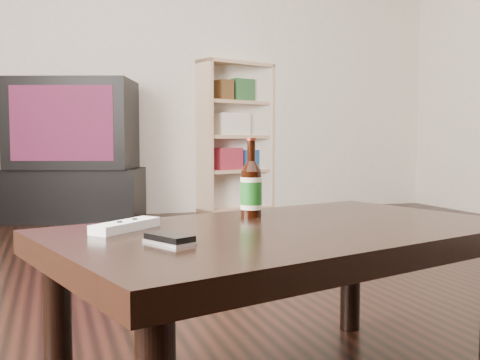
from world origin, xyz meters
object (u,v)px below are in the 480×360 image
object	(u,v)px
coffee_table	(288,249)
beer_bottle	(251,189)
tv	(73,124)
phone	(170,239)
tv_stand	(75,194)
bookshelf	(231,134)
remote	(126,226)

from	to	relation	value
coffee_table	beer_bottle	size ratio (longest dim) A/B	5.83
tv	phone	distance (m)	3.23
tv_stand	coffee_table	size ratio (longest dim) A/B	0.82
beer_bottle	phone	world-z (taller)	beer_bottle
bookshelf	tv	bearing A→B (deg)	172.55
bookshelf	coffee_table	world-z (taller)	bookshelf
tv	remote	distance (m)	3.05
beer_bottle	remote	distance (m)	0.35
coffee_table	phone	world-z (taller)	phone
beer_bottle	tv_stand	bearing A→B (deg)	96.22
tv	remote	bearing A→B (deg)	-70.86
coffee_table	remote	bearing A→B (deg)	170.12
tv	coffee_table	distance (m)	3.14
remote	coffee_table	bearing A→B (deg)	38.06
tv	beer_bottle	bearing A→B (deg)	-64.42
coffee_table	bookshelf	bearing A→B (deg)	74.42
tv	bookshelf	world-z (taller)	bookshelf
tv_stand	remote	size ratio (longest dim) A/B	5.77
tv_stand	remote	xyz separation A→B (m)	(-0.01, -3.04, 0.21)
bookshelf	remote	distance (m)	3.54
coffee_table	tv_stand	bearing A→B (deg)	96.31
phone	tv	bearing A→B (deg)	63.51
beer_bottle	phone	bearing A→B (deg)	-132.20
coffee_table	remote	size ratio (longest dim) A/B	7.05
remote	beer_bottle	bearing A→B (deg)	67.32
coffee_table	phone	size ratio (longest dim) A/B	10.35
coffee_table	beer_bottle	world-z (taller)	beer_bottle
tv	bookshelf	xyz separation A→B (m)	(1.28, 0.25, -0.06)
phone	remote	size ratio (longest dim) A/B	0.68
phone	beer_bottle	bearing A→B (deg)	20.46
tv	beer_bottle	world-z (taller)	tv
tv	coffee_table	world-z (taller)	tv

